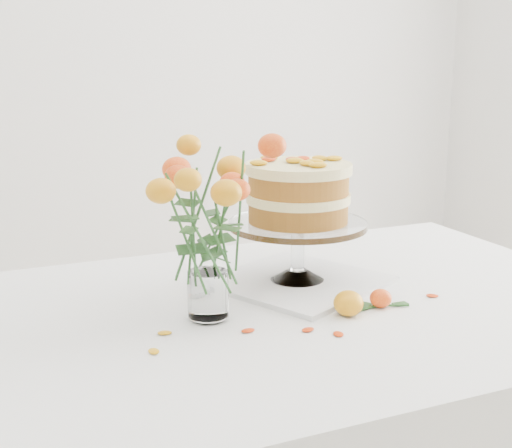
{
  "coord_description": "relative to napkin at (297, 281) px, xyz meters",
  "views": [
    {
      "loc": [
        -0.59,
        -1.2,
        1.24
      ],
      "look_at": [
        -0.04,
        0.05,
        0.92
      ],
      "focal_mm": 50.0,
      "sensor_mm": 36.0,
      "label": 1
    }
  ],
  "objects": [
    {
      "name": "loose_rose_near",
      "position": [
        0.0,
        -0.21,
        0.02
      ],
      "size": [
        0.1,
        0.06,
        0.05
      ],
      "rotation": [
        0.0,
        0.0,
        0.19
      ],
      "color": "orange",
      "rests_on": "table"
    },
    {
      "name": "stray_petal_a",
      "position": [
        -0.21,
        -0.21,
        -0.0
      ],
      "size": [
        0.03,
        0.02,
        0.0
      ],
      "primitive_type": "ellipsoid",
      "color": "orange",
      "rests_on": "table"
    },
    {
      "name": "cake_stand",
      "position": [
        -0.0,
        -0.0,
        0.18
      ],
      "size": [
        0.29,
        0.29,
        0.26
      ],
      "rotation": [
        0.0,
        0.0,
        0.35
      ],
      "color": "silver",
      "rests_on": "napkin"
    },
    {
      "name": "loose_rose_far",
      "position": [
        0.08,
        -0.2,
        0.01
      ],
      "size": [
        0.07,
        0.05,
        0.04
      ],
      "rotation": [
        0.0,
        0.0,
        -0.42
      ],
      "color": "red",
      "rests_on": "table"
    },
    {
      "name": "table",
      "position": [
        -0.09,
        -0.11,
        -0.09
      ],
      "size": [
        1.43,
        0.93,
        0.76
      ],
      "color": "tan",
      "rests_on": "ground"
    },
    {
      "name": "rose_vase",
      "position": [
        -0.25,
        -0.12,
        0.22
      ],
      "size": [
        0.31,
        0.31,
        0.38
      ],
      "rotation": [
        0.0,
        0.0,
        -0.32
      ],
      "color": "silver",
      "rests_on": "table"
    },
    {
      "name": "stray_petal_d",
      "position": [
        -0.35,
        -0.16,
        -0.0
      ],
      "size": [
        0.03,
        0.02,
        0.0
      ],
      "primitive_type": "ellipsoid",
      "color": "orange",
      "rests_on": "table"
    },
    {
      "name": "stray_petal_f",
      "position": [
        0.21,
        -0.19,
        -0.0
      ],
      "size": [
        0.03,
        0.02,
        0.0
      ],
      "primitive_type": "ellipsoid",
      "color": "orange",
      "rests_on": "table"
    },
    {
      "name": "stray_petal_c",
      "position": [
        -0.07,
        -0.29,
        -0.0
      ],
      "size": [
        0.03,
        0.02,
        0.0
      ],
      "primitive_type": "ellipsoid",
      "color": "orange",
      "rests_on": "table"
    },
    {
      "name": "stray_petal_b",
      "position": [
        -0.11,
        -0.25,
        -0.0
      ],
      "size": [
        0.03,
        0.02,
        0.0
      ],
      "primitive_type": "ellipsoid",
      "color": "orange",
      "rests_on": "table"
    },
    {
      "name": "napkin",
      "position": [
        0.0,
        0.0,
        0.0
      ],
      "size": [
        0.43,
        0.43,
        0.01
      ],
      "primitive_type": "cube",
      "rotation": [
        0.0,
        0.0,
        0.44
      ],
      "color": "white",
      "rests_on": "table"
    },
    {
      "name": "stray_petal_e",
      "position": [
        -0.39,
        -0.23,
        -0.0
      ],
      "size": [
        0.03,
        0.02,
        0.0
      ],
      "primitive_type": "ellipsoid",
      "color": "orange",
      "rests_on": "table"
    }
  ]
}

